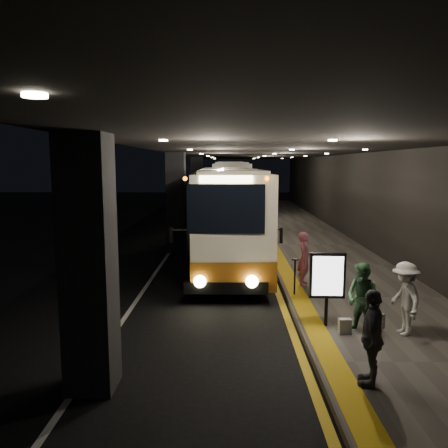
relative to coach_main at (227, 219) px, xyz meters
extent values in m
plane|color=black|center=(-0.77, -2.11, -1.73)|extent=(90.00, 90.00, 0.00)
cube|color=silver|center=(-2.57, 2.89, -1.72)|extent=(0.12, 50.00, 0.01)
cube|color=gold|center=(1.58, 2.89, -1.72)|extent=(0.18, 50.00, 0.01)
cube|color=#514C44|center=(3.98, 2.89, -1.65)|extent=(4.50, 50.00, 0.15)
cube|color=gold|center=(2.08, 2.89, -1.57)|extent=(0.50, 50.00, 0.01)
cube|color=black|center=(6.23, 2.89, 1.27)|extent=(0.10, 50.00, 6.00)
cube|color=black|center=(-2.27, -10.11, 0.47)|extent=(0.80, 0.80, 4.40)
cube|color=black|center=(-2.27, 1.89, 0.47)|extent=(0.80, 0.80, 4.40)
cube|color=black|center=(-2.27, 13.89, 0.47)|extent=(0.80, 0.80, 4.40)
cube|color=black|center=(1.73, 2.89, 2.87)|extent=(9.00, 50.00, 0.40)
cube|color=beige|center=(0.00, 0.02, 0.26)|extent=(2.79, 11.46, 3.22)
cube|color=brown|center=(0.00, 0.02, -0.92)|extent=(2.81, 11.48, 0.85)
cube|color=black|center=(0.00, -5.70, 0.97)|extent=(2.09, 0.14, 1.33)
cube|color=black|center=(0.00, -5.62, -1.21)|extent=(2.33, 0.34, 0.33)
cylinder|color=black|center=(-1.07, -3.58, -1.26)|extent=(0.27, 0.95, 0.95)
cylinder|color=black|center=(1.07, -3.58, -1.26)|extent=(0.27, 0.95, 0.95)
cylinder|color=black|center=(-1.07, 3.82, -1.26)|extent=(0.27, 0.95, 0.95)
cylinder|color=black|center=(1.07, 3.82, -1.26)|extent=(0.27, 0.95, 0.95)
sphere|color=#FFEAA5|center=(-0.71, -5.71, -1.02)|extent=(0.34, 0.34, 0.34)
sphere|color=#FFEAA5|center=(0.71, -5.71, -1.02)|extent=(0.34, 0.34, 0.34)
cube|color=#FFF2BF|center=(0.00, -5.71, 1.76)|extent=(1.42, 0.10, 0.21)
cube|color=beige|center=(0.07, 17.08, 0.43)|extent=(2.89, 12.39, 3.49)
cube|color=brown|center=(0.07, 17.08, -0.86)|extent=(2.91, 12.41, 0.92)
cube|color=black|center=(0.07, 10.89, 1.20)|extent=(2.26, 0.12, 1.44)
cube|color=black|center=(0.07, 10.97, -1.16)|extent=(2.52, 0.32, 0.36)
cylinder|color=black|center=(-1.10, 13.17, -1.22)|extent=(0.29, 1.03, 1.03)
cylinder|color=black|center=(1.23, 13.17, -1.22)|extent=(0.29, 1.03, 1.03)
cylinder|color=black|center=(-1.10, 21.18, -1.22)|extent=(0.29, 1.03, 1.03)
cylinder|color=black|center=(1.23, 21.18, -1.22)|extent=(0.29, 1.03, 1.03)
cube|color=beige|center=(0.07, 28.25, 0.48)|extent=(2.66, 12.65, 3.58)
cube|color=brown|center=(0.07, 28.25, -0.83)|extent=(2.68, 12.67, 0.95)
cube|color=black|center=(0.07, 21.90, 1.27)|extent=(2.32, 0.06, 1.47)
cube|color=black|center=(0.07, 21.98, -1.15)|extent=(2.58, 0.25, 0.37)
cylinder|color=black|center=(-1.13, 24.25, -1.20)|extent=(0.29, 1.05, 1.05)
cylinder|color=black|center=(1.26, 24.25, -1.20)|extent=(0.29, 1.05, 1.05)
cylinder|color=black|center=(-1.13, 32.47, -1.20)|extent=(0.29, 1.05, 1.05)
cylinder|color=black|center=(1.26, 32.47, -1.20)|extent=(0.29, 1.05, 1.05)
imported|color=#B9566C|center=(2.42, -3.98, -0.75)|extent=(0.55, 0.69, 1.66)
imported|color=#37633C|center=(3.04, -7.95, -0.78)|extent=(0.86, 0.91, 1.61)
imported|color=#BABAB3|center=(3.96, -7.97, -0.76)|extent=(0.56, 1.08, 1.63)
imported|color=#4D4C51|center=(2.51, -10.20, -0.74)|extent=(0.76, 1.08, 1.67)
cube|color=black|center=(3.51, -7.64, -1.41)|extent=(0.30, 0.16, 0.35)
cube|color=#AFADA4|center=(2.67, -7.96, -1.41)|extent=(0.28, 0.18, 0.34)
cylinder|color=black|center=(2.35, -7.49, -1.24)|extent=(0.08, 0.08, 0.67)
cube|color=black|center=(2.35, -7.49, -0.37)|extent=(0.82, 0.11, 1.06)
cube|color=white|center=(2.35, -7.55, -0.37)|extent=(0.69, 0.03, 0.92)
cylinder|color=black|center=(1.98, -5.05, -1.06)|extent=(0.05, 0.05, 1.04)
camera|label=1|loc=(0.12, -17.28, 2.17)|focal=35.00mm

